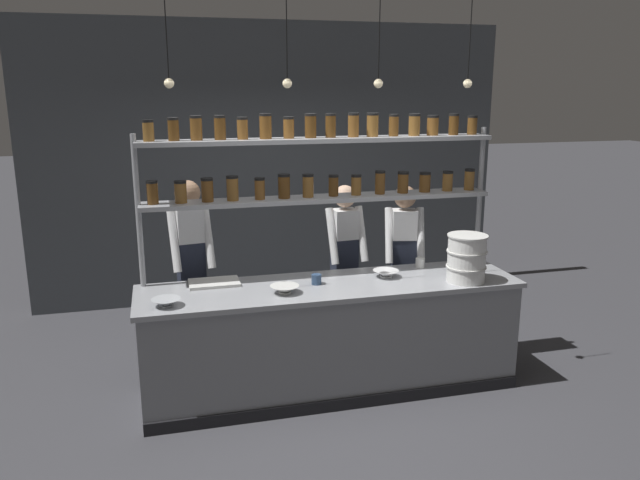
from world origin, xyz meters
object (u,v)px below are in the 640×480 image
Objects in this scene: container_stack at (467,258)px; prep_bowl_center_front at (166,303)px; chef_center at (345,258)px; serving_cup_by_board at (420,263)px; spice_shelf_unit at (320,170)px; prep_bowl_near_left at (285,289)px; prep_bowl_center_back at (386,274)px; serving_cup_front at (316,279)px; chef_right at (403,259)px; chef_left at (191,263)px; cutting_board at (214,283)px.

prep_bowl_center_front is (-2.37, 0.00, -0.17)m from container_stack.
serving_cup_by_board is at bearing -46.93° from chef_center.
spice_shelf_unit reaches higher than chef_center.
spice_shelf_unit is 1.04m from prep_bowl_near_left.
prep_bowl_center_back is 2.67× the size of serving_cup_front.
chef_center is at bearing 179.93° from chef_right.
prep_bowl_center_front is at bearing -171.57° from prep_bowl_center_back.
serving_cup_front is at bearing -127.28° from chef_center.
serving_cup_front is 0.96× the size of serving_cup_by_board.
prep_bowl_center_front is (-0.23, -0.86, -0.04)m from chef_left.
container_stack is (2.14, -0.87, 0.13)m from chef_left.
chef_center reaches higher than cutting_board.
chef_right is 7.36× the size of prep_bowl_center_back.
spice_shelf_unit is at bearing 151.75° from prep_bowl_center_back.
chef_right is at bearing 20.55° from prep_bowl_center_front.
chef_right reaches higher than cutting_board.
chef_center is at bearing 30.06° from prep_bowl_center_front.
cutting_board is 1.78× the size of prep_bowl_near_left.
chef_right is at bearing 92.17° from serving_cup_by_board.
container_stack is at bearing -12.35° from cutting_board.
spice_shelf_unit reaches higher than prep_bowl_center_front.
serving_cup_front is (0.29, 0.16, 0.01)m from prep_bowl_near_left.
serving_cup_by_board is at bearing 113.41° from container_stack.
prep_bowl_near_left is 1.04× the size of prep_bowl_center_back.
chef_left is at bearing 129.68° from prep_bowl_near_left.
serving_cup_front is (1.18, 0.23, 0.01)m from prep_bowl_center_front.
spice_shelf_unit is 1.21m from serving_cup_by_board.
serving_cup_front is at bearing -110.17° from spice_shelf_unit.
chef_right is 0.87m from container_stack.
prep_bowl_center_front is (-1.29, -0.53, -0.85)m from spice_shelf_unit.
chef_center reaches higher than chef_right.
serving_cup_by_board is (0.88, -0.07, -0.83)m from spice_shelf_unit.
serving_cup_front is at bearing 169.10° from container_stack.
chef_right is at bearing -19.24° from chef_center.
container_stack is 2.04m from cutting_board.
prep_bowl_center_front is 1.20m from serving_cup_front.
chef_right is 0.36m from serving_cup_by_board.
spice_shelf_unit is 0.89m from serving_cup_front.
chef_right is 4.10× the size of container_stack.
chef_center is 1.00× the size of chef_right.
chef_center is 4.11× the size of container_stack.
chef_right reaches higher than prep_bowl_near_left.
spice_shelf_unit reaches higher than serving_cup_front.
chef_left is 21.09× the size of serving_cup_front.
cutting_board is 4.74× the size of serving_cup_by_board.
chef_center is 19.73× the size of serving_cup_front.
prep_bowl_center_front is 2.61× the size of serving_cup_front.
chef_left is 7.60× the size of prep_bowl_near_left.
chef_right reaches higher than serving_cup_front.
container_stack is 1.84× the size of prep_bowl_center_front.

